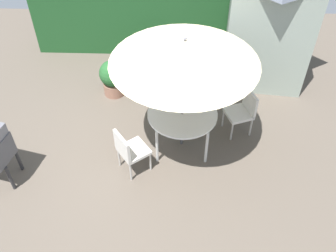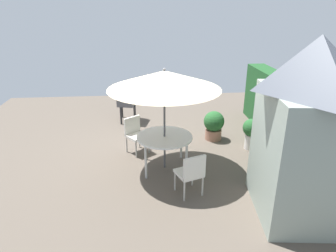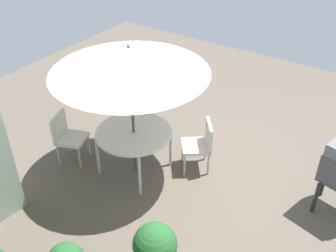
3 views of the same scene
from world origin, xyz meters
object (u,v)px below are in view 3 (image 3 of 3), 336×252
chair_near_shed (201,143)px  chair_far_side (67,135)px  potted_plant_by_shed (155,249)px  patio_umbrella (129,60)px  patio_table (134,135)px

chair_near_shed → chair_far_side: 2.31m
potted_plant_by_shed → chair_near_shed: bearing=-74.7°
patio_umbrella → potted_plant_by_shed: 2.64m
patio_table → chair_far_side: (1.14, 0.42, -0.20)m
patio_table → chair_near_shed: (-0.89, -0.67, -0.20)m
patio_table → potted_plant_by_shed: 2.10m
chair_far_side → potted_plant_by_shed: chair_far_side is taller
chair_near_shed → chair_far_side: bearing=28.1°
patio_table → chair_near_shed: size_ratio=1.38×
patio_table → chair_far_side: size_ratio=1.38×
patio_table → patio_umbrella: (0.00, 0.00, 1.33)m
patio_umbrella → chair_near_shed: size_ratio=2.65×
patio_umbrella → chair_near_shed: 1.89m
potted_plant_by_shed → patio_umbrella: bearing=-44.9°
chair_near_shed → potted_plant_by_shed: bearing=105.3°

